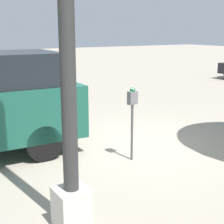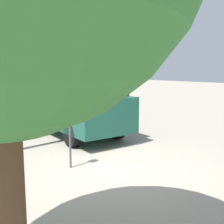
# 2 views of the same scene
# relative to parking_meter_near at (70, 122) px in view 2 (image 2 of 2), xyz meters

# --- Properties ---
(ground_plane) EXTENTS (80.00, 80.00, 0.00)m
(ground_plane) POSITION_rel_parking_meter_near_xyz_m (-0.67, -0.58, -1.11)
(ground_plane) COLOR gray
(parking_meter_near) EXTENTS (0.21, 0.14, 1.50)m
(parking_meter_near) POSITION_rel_parking_meter_near_xyz_m (0.00, 0.00, 0.00)
(parking_meter_near) COLOR #4C4C4C
(parking_meter_near) RESTS_ON ground
(parked_van) EXTENTS (5.19, 2.07, 2.15)m
(parked_van) POSITION_rel_parking_meter_near_xyz_m (3.07, -1.80, 0.07)
(parked_van) COLOR #195142
(parked_van) RESTS_ON ground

